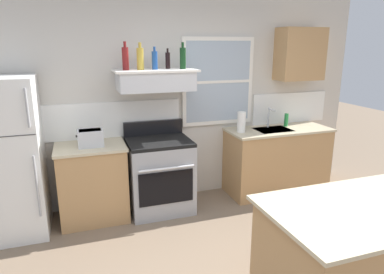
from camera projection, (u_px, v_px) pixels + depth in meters
back_wall at (172, 98)px, 4.45m from camera, size 5.40×0.11×2.70m
refrigerator at (7, 159)px, 3.62m from camera, size 0.70×0.72×1.72m
counter_left_of_stove at (93, 182)px, 4.05m from camera, size 0.79×0.63×0.91m
toaster at (91, 138)px, 3.87m from camera, size 0.30×0.20×0.19m
stove_range at (160, 174)px, 4.26m from camera, size 0.76×0.69×1.09m
range_hood_shelf at (155, 80)px, 4.05m from camera, size 0.96×0.52×0.24m
bottle_red_label_wine at (125, 58)px, 3.89m from camera, size 0.07×0.07×0.32m
bottle_champagne_gold_foil at (140, 58)px, 3.90m from camera, size 0.08×0.08×0.31m
bottle_blue_liqueur at (155, 60)px, 3.98m from camera, size 0.07×0.07×0.26m
bottle_balsamic_dark at (168, 60)px, 4.09m from camera, size 0.06×0.06×0.24m
bottle_dark_green_wine at (183, 58)px, 4.05m from camera, size 0.07×0.07×0.31m
counter_right_with_sink at (277, 160)px, 4.83m from camera, size 1.43×0.63×0.91m
sink_faucet at (269, 115)px, 4.72m from camera, size 0.03×0.17×0.28m
paper_towel_roll at (241, 122)px, 4.50m from camera, size 0.11×0.11×0.27m
dish_soap_bottle at (286, 120)px, 4.84m from camera, size 0.06×0.06×0.18m
kitchen_island at (356, 262)px, 2.56m from camera, size 1.40×0.90×0.91m
upper_cabinet_right at (300, 54)px, 4.69m from camera, size 0.64×0.32×0.70m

